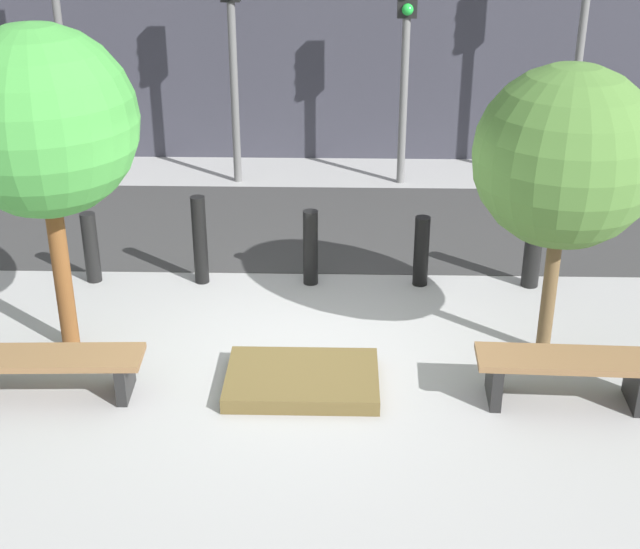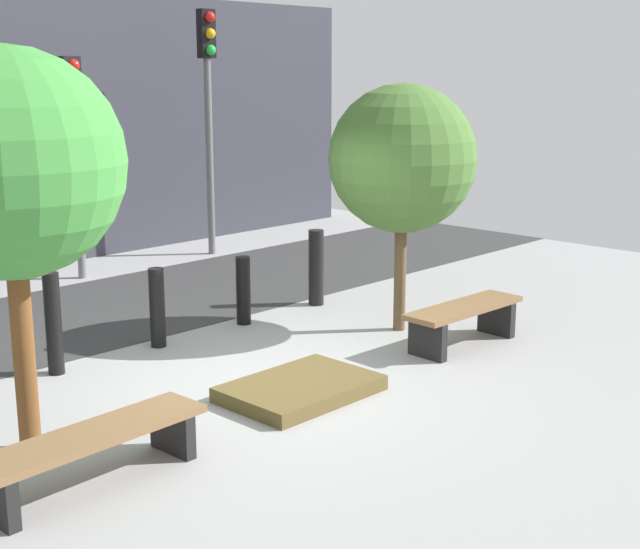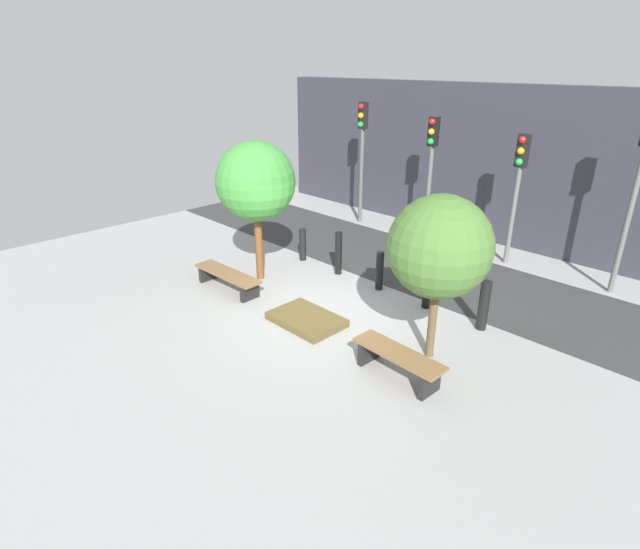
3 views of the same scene
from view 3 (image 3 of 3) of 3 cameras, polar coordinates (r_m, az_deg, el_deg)
The scene contains 17 objects.
ground_plane at distance 10.51m, azimuth 0.76°, elevation -4.44°, with size 18.00×18.00×0.00m, color #979797.
road_strip at distance 13.02m, azimuth 11.77°, elevation 0.74°, with size 18.00×3.12×0.01m, color #343434.
building_facade at distance 15.20m, azimuth 19.69°, elevation 11.65°, with size 16.20×0.50×4.33m, color #33333D.
bench_left at distance 11.64m, azimuth -10.52°, elevation -0.26°, with size 1.94×0.54×0.43m.
bench_right at distance 8.46m, azimuth 8.92°, elevation -9.56°, with size 1.67×0.53×0.48m.
planter_bed at distance 10.12m, azimuth -1.55°, elevation -5.14°, with size 1.45×1.00×0.15m, color brown.
tree_behind_left_bench at distance 11.52m, azimuth -7.37°, elevation 10.45°, with size 1.82×1.82×3.29m.
tree_behind_right_bench at distance 8.41m, azimuth 13.52°, elevation 3.03°, with size 1.74×1.74×2.95m.
bollard_far_left at distance 13.14m, azimuth -1.99°, elevation 3.44°, with size 0.18×0.18×0.86m, color black.
bollard_left at distance 12.23m, azimuth 2.13°, elevation 2.45°, with size 0.17×0.17×1.08m, color black.
bollard_center at distance 11.48m, azimuth 6.82°, elevation 0.41°, with size 0.18×0.18×0.91m, color black.
bollard_right at distance 10.81m, azimuth 12.15°, elevation -1.65°, with size 0.18×0.18×0.85m, color black.
bollard_far_right at distance 10.20m, azimuth 18.20°, elevation -3.38°, with size 0.20×0.20×1.02m, color black.
traffic_light_west at distance 16.00m, azimuth 4.82°, elevation 14.92°, with size 0.28×0.27×3.74m.
traffic_light_mid_west at distance 14.52m, azimuth 12.58°, elevation 12.98°, with size 0.28×0.27×3.50m.
traffic_light_mid_east at distance 13.35m, azimuth 21.74°, elevation 10.42°, with size 0.28×0.27×3.28m.
traffic_light_east at distance 12.47m, azimuth 32.74°, elevation 9.95°, with size 0.28×0.27×4.06m.
Camera 3 is at (6.53, -6.62, 4.89)m, focal length 28.00 mm.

